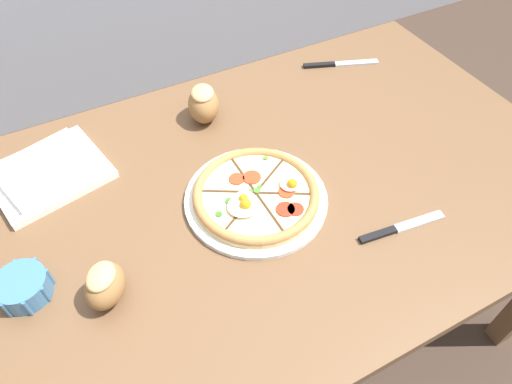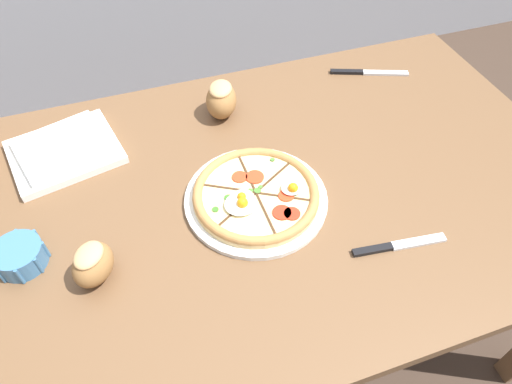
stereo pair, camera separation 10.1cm
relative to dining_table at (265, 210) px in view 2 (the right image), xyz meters
The scene contains 9 objects.
ground_plane 0.64m from the dining_table, ahead, with size 12.00×12.00×0.00m, color #3D2D23.
dining_table is the anchor object (origin of this frame).
pizza 0.11m from the dining_table, 136.01° to the right, with size 0.32×0.32×0.05m.
ramekin_bowl 0.54m from the dining_table, behind, with size 0.11×0.11×0.05m.
napkin_folded 0.51m from the dining_table, 149.04° to the left, with size 0.29×0.26×0.04m.
bread_piece_mid 0.43m from the dining_table, 163.60° to the right, with size 0.11×0.12×0.08m.
bread_piece_far 0.32m from the dining_table, 94.44° to the left, with size 0.11×0.13×0.10m.
knife_main 0.33m from the dining_table, 49.98° to the right, with size 0.21×0.04×0.01m.
knife_spare 0.56m from the dining_table, 36.74° to the left, with size 0.22×0.10×0.01m.
Camera 2 is at (-0.25, -0.66, 1.52)m, focal length 32.00 mm.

